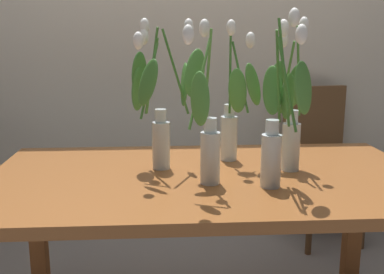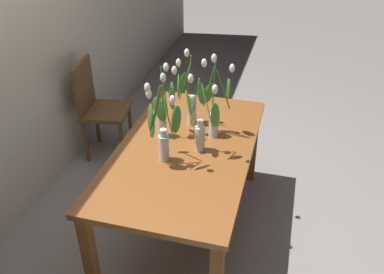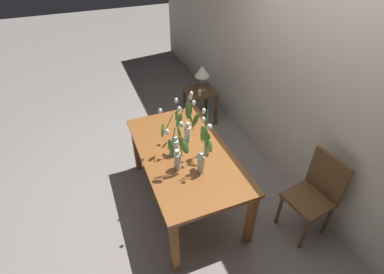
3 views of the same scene
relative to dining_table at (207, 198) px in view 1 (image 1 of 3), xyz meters
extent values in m
cube|color=beige|center=(0.00, 1.35, 0.70)|extent=(9.00, 0.10, 2.70)
cube|color=brown|center=(0.00, 0.00, 0.07)|extent=(1.60, 0.90, 0.04)
cube|color=brown|center=(-0.74, 0.39, -0.30)|extent=(0.07, 0.07, 0.70)
cube|color=brown|center=(0.74, 0.39, -0.30)|extent=(0.07, 0.07, 0.70)
cylinder|color=silver|center=(0.00, -0.10, 0.18)|extent=(0.07, 0.07, 0.18)
cylinder|color=silver|center=(0.00, -0.10, 0.30)|extent=(0.04, 0.04, 0.05)
cylinder|color=silver|center=(0.00, -0.10, 0.15)|extent=(0.06, 0.06, 0.11)
cylinder|color=#56933D|center=(-0.01, -0.07, 0.45)|extent=(0.03, 0.06, 0.32)
ellipsoid|color=white|center=(-0.02, -0.05, 0.62)|extent=(0.04, 0.04, 0.06)
ellipsoid|color=#4C8E38|center=(-0.05, -0.04, 0.47)|extent=(0.10, 0.08, 0.18)
cylinder|color=#56933D|center=(-0.04, -0.16, 0.44)|extent=(0.08, 0.10, 0.28)
ellipsoid|color=white|center=(-0.08, -0.21, 0.59)|extent=(0.04, 0.04, 0.06)
ellipsoid|color=#4C8E38|center=(-0.04, -0.21, 0.40)|extent=(0.07, 0.08, 0.18)
cylinder|color=silver|center=(0.20, -0.15, 0.18)|extent=(0.07, 0.07, 0.18)
cylinder|color=silver|center=(0.20, -0.15, 0.30)|extent=(0.04, 0.04, 0.05)
cylinder|color=silver|center=(0.20, -0.15, 0.15)|extent=(0.06, 0.06, 0.11)
cylinder|color=#3D752D|center=(0.23, -0.21, 0.44)|extent=(0.06, 0.10, 0.29)
ellipsoid|color=white|center=(0.25, -0.25, 0.60)|extent=(0.04, 0.04, 0.06)
ellipsoid|color=#427F33|center=(0.27, -0.23, 0.43)|extent=(0.10, 0.06, 0.18)
cylinder|color=#3D752D|center=(0.24, -0.14, 0.47)|extent=(0.06, 0.03, 0.35)
ellipsoid|color=white|center=(0.26, -0.13, 0.65)|extent=(0.04, 0.04, 0.06)
ellipsoid|color=#427F33|center=(0.26, -0.10, 0.39)|extent=(0.05, 0.12, 0.18)
cylinder|color=#3D752D|center=(0.22, -0.11, 0.45)|extent=(0.05, 0.09, 0.32)
ellipsoid|color=white|center=(0.25, -0.07, 0.62)|extent=(0.04, 0.04, 0.06)
ellipsoid|color=#427F33|center=(0.22, -0.06, 0.41)|extent=(0.07, 0.08, 0.18)
cylinder|color=silver|center=(0.11, 0.20, 0.18)|extent=(0.07, 0.07, 0.18)
cylinder|color=silver|center=(0.11, 0.20, 0.30)|extent=(0.04, 0.04, 0.05)
cylinder|color=silver|center=(0.11, 0.20, 0.15)|extent=(0.06, 0.06, 0.11)
cylinder|color=#3D752D|center=(0.14, 0.15, 0.43)|extent=(0.06, 0.08, 0.27)
ellipsoid|color=white|center=(0.17, 0.12, 0.57)|extent=(0.04, 0.04, 0.06)
ellipsoid|color=#4C8E38|center=(0.19, 0.14, 0.41)|extent=(0.11, 0.07, 0.18)
cylinder|color=#3D752D|center=(0.10, 0.17, 0.46)|extent=(0.01, 0.05, 0.33)
ellipsoid|color=white|center=(0.10, 0.15, 0.62)|extent=(0.04, 0.04, 0.06)
ellipsoid|color=#4C8E38|center=(0.13, 0.12, 0.38)|extent=(0.08, 0.04, 0.17)
cylinder|color=silver|center=(0.32, 0.04, 0.18)|extent=(0.07, 0.07, 0.18)
cylinder|color=silver|center=(0.32, 0.04, 0.30)|extent=(0.04, 0.04, 0.05)
cylinder|color=silver|center=(0.32, 0.04, 0.15)|extent=(0.06, 0.06, 0.11)
cylinder|color=#478433|center=(0.34, 0.06, 0.46)|extent=(0.04, 0.05, 0.33)
ellipsoid|color=white|center=(0.36, 0.08, 0.63)|extent=(0.04, 0.04, 0.06)
ellipsoid|color=#427F33|center=(0.35, 0.11, 0.40)|extent=(0.08, 0.10, 0.18)
cylinder|color=#478433|center=(0.31, 0.08, 0.43)|extent=(0.03, 0.09, 0.28)
ellipsoid|color=white|center=(0.30, 0.12, 0.58)|extent=(0.04, 0.04, 0.06)
ellipsoid|color=#427F33|center=(0.27, 0.12, 0.41)|extent=(0.12, 0.05, 0.18)
cylinder|color=silver|center=(-0.17, 0.09, 0.18)|extent=(0.07, 0.07, 0.18)
cylinder|color=silver|center=(-0.17, 0.09, 0.30)|extent=(0.04, 0.04, 0.05)
cylinder|color=silver|center=(-0.17, 0.09, 0.15)|extent=(0.06, 0.06, 0.11)
cylinder|color=#3D752D|center=(-0.11, 0.10, 0.46)|extent=(0.10, 0.03, 0.32)
ellipsoid|color=white|center=(-0.06, 0.12, 0.62)|extent=(0.04, 0.04, 0.06)
ellipsoid|color=#427F33|center=(-0.08, 0.14, 0.41)|extent=(0.05, 0.12, 0.18)
cylinder|color=#3D752D|center=(-0.21, 0.04, 0.43)|extent=(0.07, 0.09, 0.27)
ellipsoid|color=white|center=(-0.24, 0.00, 0.57)|extent=(0.04, 0.04, 0.06)
ellipsoid|color=#427F33|center=(-0.21, -0.01, 0.43)|extent=(0.11, 0.06, 0.18)
cylinder|color=#3D752D|center=(-0.20, 0.12, 0.44)|extent=(0.06, 0.06, 0.29)
ellipsoid|color=white|center=(-0.23, 0.15, 0.59)|extent=(0.04, 0.04, 0.06)
ellipsoid|color=#427F33|center=(-0.25, 0.13, 0.39)|extent=(0.08, 0.07, 0.17)
cylinder|color=#3D752D|center=(-0.20, 0.13, 0.46)|extent=(0.06, 0.07, 0.33)
ellipsoid|color=white|center=(-0.22, 0.16, 0.62)|extent=(0.04, 0.04, 0.06)
ellipsoid|color=#427F33|center=(-0.25, 0.14, 0.45)|extent=(0.08, 0.08, 0.17)
cube|color=brown|center=(0.81, 0.99, -0.20)|extent=(0.46, 0.46, 0.04)
cylinder|color=brown|center=(1.00, 0.85, -0.43)|extent=(0.04, 0.04, 0.43)
cylinder|color=brown|center=(0.67, 0.80, -0.43)|extent=(0.04, 0.04, 0.43)
cylinder|color=brown|center=(0.95, 1.19, -0.43)|extent=(0.04, 0.04, 0.43)
cylinder|color=brown|center=(0.62, 1.14, -0.43)|extent=(0.04, 0.04, 0.43)
cube|color=brown|center=(0.78, 1.17, 0.05)|extent=(0.40, 0.10, 0.46)
camera|label=1|loc=(-0.16, -1.64, 0.60)|focal=43.53mm
camera|label=2|loc=(-2.24, -0.65, 1.65)|focal=38.63mm
camera|label=3|loc=(2.16, -0.79, 2.07)|focal=27.43mm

